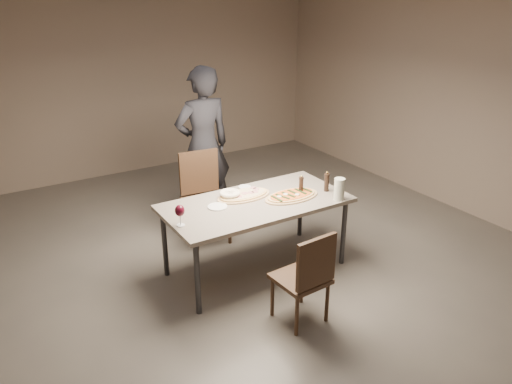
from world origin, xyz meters
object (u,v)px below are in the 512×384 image
chair_near (307,274)px  zucchini_pizza (291,196)px  ham_pizza (244,195)px  bread_basket (230,194)px  diner (203,146)px  carafe (339,189)px  pepper_mill_left (301,185)px  chair_far (203,191)px  dining_table (256,207)px

chair_near → zucchini_pizza: bearing=58.9°
ham_pizza → bread_basket: bearing=167.8°
bread_basket → diner: 1.19m
bread_basket → carafe: (0.89, -0.58, 0.07)m
bread_basket → pepper_mill_left: pepper_mill_left is taller
pepper_mill_left → chair_far: (-0.61, 0.99, -0.28)m
ham_pizza → bread_basket: (-0.14, 0.03, 0.03)m
ham_pizza → dining_table: bearing=-75.0°
pepper_mill_left → diner: (-0.39, 1.41, 0.09)m
carafe → chair_far: chair_far is taller
zucchini_pizza → ham_pizza: 0.47m
chair_near → bread_basket: bearing=90.0°
dining_table → chair_near: (-0.10, -0.97, -0.21)m
bread_basket → chair_far: (0.05, 0.73, -0.24)m
diner → zucchini_pizza: bearing=100.3°
bread_basket → zucchini_pizza: bearing=-29.0°
dining_table → carafe: 0.82m
zucchini_pizza → chair_far: chair_far is taller
zucchini_pizza → ham_pizza: zucchini_pizza is taller
carafe → dining_table: bearing=151.9°
bread_basket → carafe: bearing=-33.1°
ham_pizza → pepper_mill_left: pepper_mill_left is taller
chair_near → chair_far: 1.90m
ham_pizza → diner: diner is taller
bread_basket → pepper_mill_left: (0.67, -0.26, 0.05)m
ham_pizza → carafe: size_ratio=2.60×
zucchini_pizza → diner: size_ratio=0.31×
pepper_mill_left → chair_far: bearing=121.8°
chair_near → diner: diner is taller
zucchini_pizza → bread_basket: bread_basket is taller
dining_table → ham_pizza: bearing=103.2°
chair_far → diner: bearing=-111.6°
chair_far → bread_basket: bearing=92.0°
dining_table → ham_pizza: ham_pizza is taller
bread_basket → chair_near: 1.21m
chair_far → diner: size_ratio=0.53×
zucchini_pizza → bread_basket: (-0.53, 0.29, 0.03)m
dining_table → diner: diner is taller
carafe → bread_basket: bearing=146.9°
diner → chair_near: bearing=85.3°
ham_pizza → pepper_mill_left: bearing=-21.6°
dining_table → ham_pizza: size_ratio=3.18×
bread_basket → chair_far: bearing=85.8°
zucchini_pizza → bread_basket: 0.60m
ham_pizza → carafe: bearing=-34.2°
bread_basket → carafe: size_ratio=0.94×
chair_far → chair_near: bearing=96.8°
dining_table → zucchini_pizza: (0.35, -0.09, 0.07)m
dining_table → carafe: bearing=-28.1°
diner → bread_basket: bearing=76.8°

